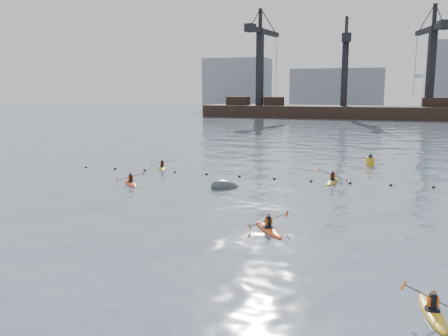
{
  "coord_description": "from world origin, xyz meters",
  "views": [
    {
      "loc": [
        8.91,
        -15.06,
        7.25
      ],
      "look_at": [
        0.58,
        10.38,
        2.8
      ],
      "focal_mm": 38.0,
      "sensor_mm": 36.0,
      "label": 1
    }
  ],
  "objects_px": {
    "kayaker_1": "(432,311)",
    "kayaker_2": "(131,183)",
    "kayaker_5": "(162,167)",
    "nav_buoy": "(370,162)",
    "kayaker_3": "(333,181)",
    "mooring_buoy": "(225,188)",
    "kayaker_0": "(268,228)"
  },
  "relations": [
    {
      "from": "kayaker_1",
      "to": "kayaker_2",
      "type": "xyz_separation_m",
      "value": [
        -20.1,
        16.16,
        0.01
      ]
    },
    {
      "from": "kayaker_1",
      "to": "kayaker_3",
      "type": "bearing_deg",
      "value": 95.57
    },
    {
      "from": "kayaker_3",
      "to": "mooring_buoy",
      "type": "xyz_separation_m",
      "value": [
        -7.44,
        -4.64,
        -0.1
      ]
    },
    {
      "from": "kayaker_5",
      "to": "nav_buoy",
      "type": "xyz_separation_m",
      "value": [
        18.32,
        7.51,
        0.33
      ]
    },
    {
      "from": "kayaker_0",
      "to": "nav_buoy",
      "type": "relative_size",
      "value": 2.15
    },
    {
      "from": "kayaker_0",
      "to": "kayaker_2",
      "type": "height_order",
      "value": "kayaker_0"
    },
    {
      "from": "kayaker_2",
      "to": "kayaker_0",
      "type": "bearing_deg",
      "value": -74.2
    },
    {
      "from": "kayaker_0",
      "to": "kayaker_2",
      "type": "bearing_deg",
      "value": 110.93
    },
    {
      "from": "nav_buoy",
      "to": "mooring_buoy",
      "type": "bearing_deg",
      "value": -125.84
    },
    {
      "from": "kayaker_2",
      "to": "nav_buoy",
      "type": "bearing_deg",
      "value": 0.17
    },
    {
      "from": "kayaker_1",
      "to": "kayaker_5",
      "type": "relative_size",
      "value": 0.98
    },
    {
      "from": "kayaker_5",
      "to": "kayaker_1",
      "type": "bearing_deg",
      "value": -74.85
    },
    {
      "from": "kayaker_0",
      "to": "mooring_buoy",
      "type": "relative_size",
      "value": 1.32
    },
    {
      "from": "kayaker_5",
      "to": "nav_buoy",
      "type": "distance_m",
      "value": 19.81
    },
    {
      "from": "kayaker_5",
      "to": "nav_buoy",
      "type": "height_order",
      "value": "nav_buoy"
    },
    {
      "from": "kayaker_3",
      "to": "kayaker_5",
      "type": "bearing_deg",
      "value": 179.21
    },
    {
      "from": "mooring_buoy",
      "to": "kayaker_2",
      "type": "bearing_deg",
      "value": -173.02
    },
    {
      "from": "kayaker_3",
      "to": "kayaker_5",
      "type": "distance_m",
      "value": 15.78
    },
    {
      "from": "kayaker_2",
      "to": "mooring_buoy",
      "type": "height_order",
      "value": "kayaker_2"
    },
    {
      "from": "kayaker_0",
      "to": "kayaker_5",
      "type": "relative_size",
      "value": 0.99
    },
    {
      "from": "kayaker_0",
      "to": "mooring_buoy",
      "type": "bearing_deg",
      "value": 84.68
    },
    {
      "from": "kayaker_2",
      "to": "kayaker_1",
      "type": "bearing_deg",
      "value": -78.98
    },
    {
      "from": "kayaker_0",
      "to": "kayaker_1",
      "type": "relative_size",
      "value": 1.01
    },
    {
      "from": "kayaker_3",
      "to": "kayaker_2",
      "type": "bearing_deg",
      "value": -153.73
    },
    {
      "from": "kayaker_1",
      "to": "kayaker_2",
      "type": "height_order",
      "value": "kayaker_1"
    },
    {
      "from": "kayaker_3",
      "to": "mooring_buoy",
      "type": "distance_m",
      "value": 8.77
    },
    {
      "from": "kayaker_3",
      "to": "mooring_buoy",
      "type": "bearing_deg",
      "value": -142.25
    },
    {
      "from": "mooring_buoy",
      "to": "nav_buoy",
      "type": "height_order",
      "value": "nav_buoy"
    },
    {
      "from": "kayaker_3",
      "to": "nav_buoy",
      "type": "xyz_separation_m",
      "value": [
        2.65,
        9.32,
        0.32
      ]
    },
    {
      "from": "kayaker_5",
      "to": "kayaker_2",
      "type": "bearing_deg",
      "value": -110.18
    },
    {
      "from": "mooring_buoy",
      "to": "nav_buoy",
      "type": "distance_m",
      "value": 17.23
    },
    {
      "from": "mooring_buoy",
      "to": "nav_buoy",
      "type": "relative_size",
      "value": 1.62
    }
  ]
}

